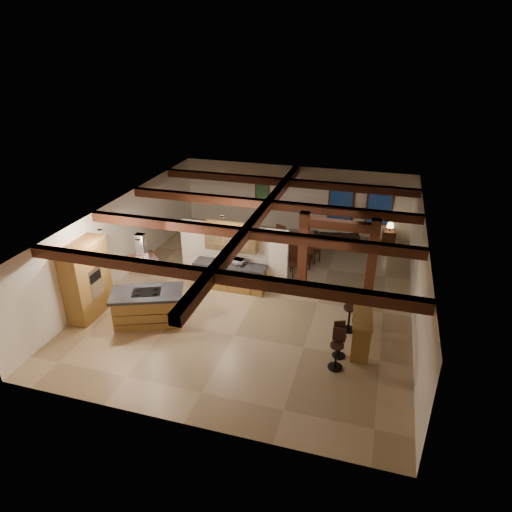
{
  "coord_description": "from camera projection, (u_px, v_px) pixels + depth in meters",
  "views": [
    {
      "loc": [
        3.69,
        -12.84,
        7.87
      ],
      "look_at": [
        -0.2,
        0.5,
        1.17
      ],
      "focal_mm": 32.0,
      "sensor_mm": 36.0,
      "label": 1
    }
  ],
  "objects": [
    {
      "name": "timber_posts",
      "position": [
        337.0,
        249.0,
        14.49
      ],
      "size": [
        2.5,
        0.3,
        2.9
      ],
      "color": "#431E10",
      "rests_on": "ground"
    },
    {
      "name": "ground",
      "position": [
        258.0,
        294.0,
        15.45
      ],
      "size": [
        12.0,
        12.0,
        0.0
      ],
      "primitive_type": "plane",
      "color": "tan",
      "rests_on": "ground"
    },
    {
      "name": "table_lamp",
      "position": [
        390.0,
        225.0,
        18.73
      ],
      "size": [
        0.29,
        0.29,
        0.35
      ],
      "color": "black",
      "rests_on": "side_table"
    },
    {
      "name": "bar_counter",
      "position": [
        362.0,
        320.0,
        12.72
      ],
      "size": [
        0.66,
        2.13,
        1.1
      ],
      "color": "olive",
      "rests_on": "ground"
    },
    {
      "name": "bar_stool_b",
      "position": [
        337.0,
        349.0,
        11.8
      ],
      "size": [
        0.4,
        0.4,
        1.14
      ],
      "color": "black",
      "rests_on": "ground"
    },
    {
      "name": "microwave",
      "position": [
        238.0,
        262.0,
        15.27
      ],
      "size": [
        0.45,
        0.35,
        0.23
      ],
      "primitive_type": "imported",
      "rotation": [
        0.0,
        0.0,
        2.95
      ],
      "color": "#AEAEB2",
      "rests_on": "back_counter"
    },
    {
      "name": "back_counter",
      "position": [
        230.0,
        276.0,
        15.59
      ],
      "size": [
        2.5,
        0.66,
        0.94
      ],
      "color": "olive",
      "rests_on": "ground"
    },
    {
      "name": "ceiling_beams",
      "position": [
        258.0,
        218.0,
        14.25
      ],
      "size": [
        10.0,
        12.0,
        0.28
      ],
      "color": "#431E10",
      "rests_on": "room_walls"
    },
    {
      "name": "back_windows",
      "position": [
        360.0,
        204.0,
        19.23
      ],
      "size": [
        2.7,
        0.07,
        1.7
      ],
      "color": "#431E10",
      "rests_on": "room_walls"
    },
    {
      "name": "dining_chairs",
      "position": [
        288.0,
        248.0,
        17.31
      ],
      "size": [
        2.44,
        2.44,
        1.22
      ],
      "color": "#431E10",
      "rests_on": "ground"
    },
    {
      "name": "pantry_cabinet",
      "position": [
        87.0,
        280.0,
        13.86
      ],
      "size": [
        0.67,
        1.6,
        2.4
      ],
      "color": "olive",
      "rests_on": "ground"
    },
    {
      "name": "partition_wall",
      "position": [
        234.0,
        255.0,
        15.66
      ],
      "size": [
        3.8,
        0.18,
        2.2
      ],
      "primitive_type": "cube",
      "color": "white",
      "rests_on": "ground"
    },
    {
      "name": "bar_stool_c",
      "position": [
        350.0,
        311.0,
        13.32
      ],
      "size": [
        0.43,
        0.43,
        1.22
      ],
      "color": "black",
      "rests_on": "ground"
    },
    {
      "name": "recessed_cans",
      "position": [
        155.0,
        228.0,
        13.17
      ],
      "size": [
        3.16,
        2.46,
        0.03
      ],
      "color": "silver",
      "rests_on": "room_walls"
    },
    {
      "name": "upper_display_cabinet",
      "position": [
        231.0,
        237.0,
        15.17
      ],
      "size": [
        1.8,
        0.36,
        0.95
      ],
      "color": "olive",
      "rests_on": "partition_wall"
    },
    {
      "name": "range_hood",
      "position": [
        144.0,
        270.0,
        13.19
      ],
      "size": [
        1.1,
        1.1,
        1.4
      ],
      "color": "silver",
      "rests_on": "room_walls"
    },
    {
      "name": "side_table",
      "position": [
        389.0,
        238.0,
        18.98
      ],
      "size": [
        0.55,
        0.55,
        0.62
      ],
      "primitive_type": "cube",
      "rotation": [
        0.0,
        0.0,
        0.1
      ],
      "color": "#431E10",
      "rests_on": "ground"
    },
    {
      "name": "framed_art",
      "position": [
        262.0,
        191.0,
        20.23
      ],
      "size": [
        0.65,
        0.05,
        0.85
      ],
      "color": "#431E10",
      "rests_on": "room_walls"
    },
    {
      "name": "bar_stool_a",
      "position": [
        340.0,
        339.0,
        12.26
      ],
      "size": [
        0.39,
        0.4,
        1.03
      ],
      "color": "black",
      "rests_on": "ground"
    },
    {
      "name": "room_walls",
      "position": [
        258.0,
        246.0,
        14.68
      ],
      "size": [
        12.0,
        12.0,
        12.0
      ],
      "color": "white",
      "rests_on": "ground"
    },
    {
      "name": "dining_table",
      "position": [
        287.0,
        255.0,
        17.42
      ],
      "size": [
        2.08,
        1.26,
        0.7
      ],
      "primitive_type": "imported",
      "rotation": [
        0.0,
        0.0,
        0.07
      ],
      "color": "#3C1C0F",
      "rests_on": "ground"
    },
    {
      "name": "sofa",
      "position": [
        336.0,
        237.0,
        19.11
      ],
      "size": [
        2.02,
        1.07,
        0.56
      ],
      "primitive_type": "imported",
      "rotation": [
        0.0,
        0.0,
        3.32
      ],
      "color": "black",
      "rests_on": "ground"
    },
    {
      "name": "kitchen_island",
      "position": [
        148.0,
        307.0,
        13.74
      ],
      "size": [
        2.37,
        1.81,
        1.05
      ],
      "color": "olive",
      "rests_on": "ground"
    }
  ]
}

